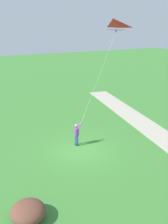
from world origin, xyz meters
The scene contains 4 objects.
ground_plane centered at (0.00, 0.00, 0.00)m, with size 120.00×120.00×0.00m, color #3D7F33.
person_kite_flyer centered at (-0.09, -0.79, 1.05)m, with size 0.62×0.52×1.83m.
flying_kite centered at (-2.97, -0.81, 8.67)m, with size 3.12×1.89×7.35m.
lakeside_shrub centered at (5.16, 5.27, 0.44)m, with size 1.67×1.77×0.89m, color brown.
Camera 1 is at (6.85, 15.01, 8.94)m, focal length 39.80 mm.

